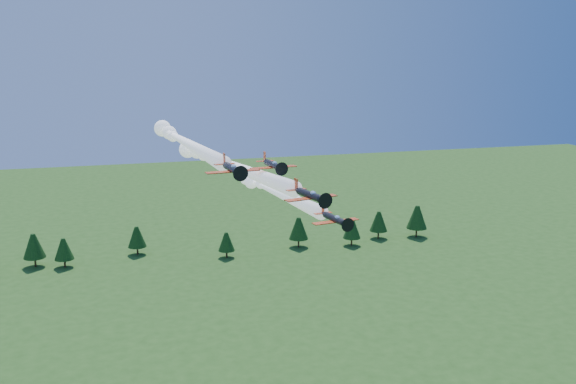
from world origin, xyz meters
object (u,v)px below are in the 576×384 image
object	(u,v)px
plane_lead	(224,163)
plane_slot	(273,165)
plane_right	(273,190)
plane_left	(184,141)

from	to	relation	value
plane_lead	plane_slot	size ratio (longest dim) A/B	6.60
plane_right	plane_slot	size ratio (longest dim) A/B	5.15
plane_left	plane_slot	size ratio (longest dim) A/B	6.78
plane_right	plane_slot	bearing A→B (deg)	-114.22
plane_slot	plane_left	bearing A→B (deg)	112.13
plane_left	plane_lead	bearing A→B (deg)	-51.21
plane_left	plane_right	size ratio (longest dim) A/B	1.32
plane_lead	plane_right	xyz separation A→B (m)	(10.54, 3.55, -6.73)
plane_lead	plane_left	size ratio (longest dim) A/B	0.97
plane_right	plane_slot	xyz separation A→B (m)	(-5.04, -19.52, 8.71)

